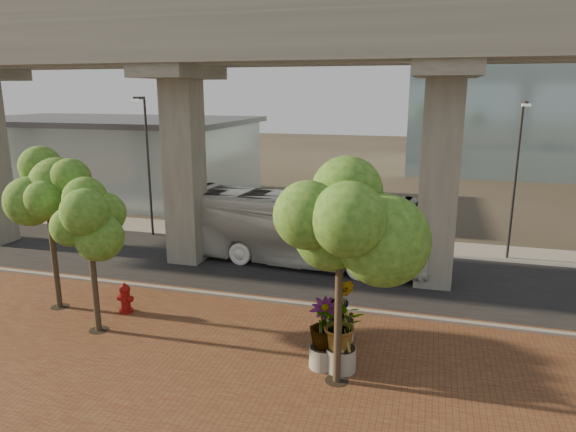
# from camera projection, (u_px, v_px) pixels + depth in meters

# --- Properties ---
(ground) EXTENTS (160.00, 160.00, 0.00)m
(ground) POSITION_uv_depth(u_px,v_px,m) (291.00, 286.00, 22.78)
(ground) COLOR #312C23
(ground) RESTS_ON ground
(brick_plaza) EXTENTS (70.00, 13.00, 0.06)m
(brick_plaza) POSITION_uv_depth(u_px,v_px,m) (220.00, 381.00, 15.30)
(brick_plaza) COLOR brown
(brick_plaza) RESTS_ON ground
(asphalt_road) EXTENTS (90.00, 8.00, 0.04)m
(asphalt_road) POSITION_uv_depth(u_px,v_px,m) (302.00, 271.00, 24.65)
(asphalt_road) COLOR black
(asphalt_road) RESTS_ON ground
(curb_strip) EXTENTS (70.00, 0.25, 0.16)m
(curb_strip) POSITION_uv_depth(u_px,v_px,m) (278.00, 302.00, 20.89)
(curb_strip) COLOR gray
(curb_strip) RESTS_ON ground
(far_sidewalk) EXTENTS (90.00, 3.00, 0.06)m
(far_sidewalk) POSITION_uv_depth(u_px,v_px,m) (326.00, 240.00, 29.78)
(far_sidewalk) COLOR gray
(far_sidewalk) RESTS_ON ground
(transit_viaduct) EXTENTS (72.00, 5.60, 12.40)m
(transit_viaduct) POSITION_uv_depth(u_px,v_px,m) (304.00, 118.00, 22.92)
(transit_viaduct) COLOR gray
(transit_viaduct) RESTS_ON ground
(station_pavilion) EXTENTS (23.00, 13.00, 6.30)m
(station_pavilion) POSITION_uv_depth(u_px,v_px,m) (110.00, 156.00, 42.29)
(station_pavilion) COLOR #B0C4C9
(station_pavilion) RESTS_ON ground
(transit_bus) EXTENTS (13.29, 4.17, 3.64)m
(transit_bus) POSITION_uv_depth(u_px,v_px,m) (298.00, 228.00, 25.45)
(transit_bus) COLOR silver
(transit_bus) RESTS_ON ground
(fire_hydrant) EXTENTS (0.60, 0.54, 1.19)m
(fire_hydrant) POSITION_uv_depth(u_px,v_px,m) (125.00, 298.00, 19.87)
(fire_hydrant) COLOR maroon
(fire_hydrant) RESTS_ON ground
(planter_front) EXTENTS (2.12, 2.12, 2.33)m
(planter_front) POSITION_uv_depth(u_px,v_px,m) (341.00, 327.00, 15.55)
(planter_front) COLOR #B0AB9F
(planter_front) RESTS_ON ground
(planter_right) EXTENTS (2.09, 2.09, 2.23)m
(planter_right) POSITION_uv_depth(u_px,v_px,m) (323.00, 327.00, 15.73)
(planter_right) COLOR #ACA69B
(planter_right) RESTS_ON ground
(planter_left) EXTENTS (2.03, 2.03, 2.24)m
(planter_left) POSITION_uv_depth(u_px,v_px,m) (341.00, 302.00, 17.52)
(planter_left) COLOR gray
(planter_left) RESTS_ON ground
(street_tree_far_west) EXTENTS (3.44, 3.44, 6.31)m
(street_tree_far_west) POSITION_uv_depth(u_px,v_px,m) (47.00, 191.00, 19.36)
(street_tree_far_west) COLOR #413325
(street_tree_far_west) RESTS_ON ground
(street_tree_near_west) EXTENTS (3.13, 3.13, 5.41)m
(street_tree_near_west) POSITION_uv_depth(u_px,v_px,m) (89.00, 224.00, 17.54)
(street_tree_near_west) COLOR #413325
(street_tree_near_west) RESTS_ON ground
(street_tree_near_east) EXTENTS (4.31, 4.31, 6.96)m
(street_tree_near_east) POSITION_uv_depth(u_px,v_px,m) (341.00, 219.00, 14.08)
(street_tree_near_east) COLOR #413325
(street_tree_near_east) RESTS_ON ground
(streetlamp_west) EXTENTS (0.40, 1.17, 8.10)m
(streetlamp_west) POSITION_uv_depth(u_px,v_px,m) (147.00, 157.00, 29.61)
(streetlamp_west) COLOR #2A2A2F
(streetlamp_west) RESTS_ON ground
(streetlamp_east) EXTENTS (0.39, 1.15, 7.94)m
(streetlamp_east) POSITION_uv_depth(u_px,v_px,m) (516.00, 170.00, 25.31)
(streetlamp_east) COLOR #2B2C30
(streetlamp_east) RESTS_ON ground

